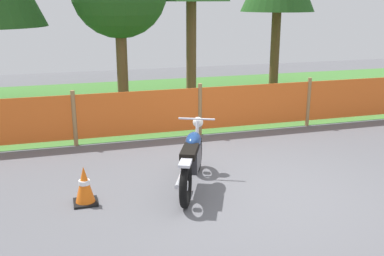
# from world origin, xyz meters

# --- Properties ---
(ground) EXTENTS (24.00, 24.00, 0.02)m
(ground) POSITION_xyz_m (0.00, 0.00, -0.01)
(ground) COLOR #5B5B60
(grass_verge) EXTENTS (24.00, 6.57, 0.01)m
(grass_verge) POSITION_xyz_m (0.00, 6.19, 0.01)
(grass_verge) COLOR #427A33
(grass_verge) RESTS_ON ground
(barrier_fence) EXTENTS (9.82, 0.08, 1.05)m
(barrier_fence) POSITION_xyz_m (-0.00, 2.91, 0.54)
(barrier_fence) COLOR #997547
(barrier_fence) RESTS_ON ground
(motorcycle_lead) EXTENTS (0.91, 1.78, 0.90)m
(motorcycle_lead) POSITION_xyz_m (-0.89, 0.44, 0.44)
(motorcycle_lead) COLOR black
(motorcycle_lead) RESTS_ON ground
(traffic_cone) EXTENTS (0.32, 0.32, 0.53)m
(traffic_cone) POSITION_xyz_m (-2.42, 0.31, 0.26)
(traffic_cone) COLOR black
(traffic_cone) RESTS_ON ground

